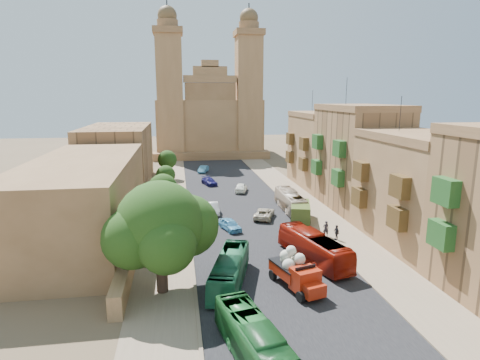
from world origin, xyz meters
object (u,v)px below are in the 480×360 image
object	(u,v)px
street_tree_d	(167,160)
pedestrian_c	(336,232)
street_tree_c	(166,175)
bus_cream_east	(290,201)
olive_pickup	(300,212)
street_tree_a	(159,225)
car_blue_b	(203,169)
street_tree_b	(163,188)
church	(209,118)
ficus_tree	(161,228)
car_blue_a	(230,225)
car_white_b	(241,187)
red_truck	(296,271)
car_white_a	(213,208)
bus_green_south	(256,344)
pedestrian_a	(326,229)
car_cream	(264,213)
bus_green_north	(230,270)
bus_red_east	(314,247)
car_dkblue	(209,181)

from	to	relation	value
street_tree_d	pedestrian_c	distance (m)	39.73
street_tree_c	bus_cream_east	bearing A→B (deg)	-35.17
olive_pickup	street_tree_a	bearing A→B (deg)	-154.13
olive_pickup	car_blue_b	xyz separation A→B (m)	(-9.65, 33.39, -0.37)
street_tree_b	church	bearing A→B (deg)	79.62
ficus_tree	car_blue_a	size ratio (longest dim) A/B	2.35
ficus_tree	street_tree_b	world-z (taller)	ficus_tree
car_white_b	red_truck	bearing A→B (deg)	104.01
street_tree_b	red_truck	xyz separation A→B (m)	(10.90, -21.06, -2.27)
red_truck	pedestrian_c	size ratio (longest dim) A/B	3.59
church	ficus_tree	world-z (taller)	church
car_blue_b	red_truck	bearing A→B (deg)	-68.38
bus_cream_east	car_white_a	distance (m)	10.29
street_tree_d	bus_green_south	size ratio (longest dim) A/B	0.59
red_truck	car_blue_a	bearing A→B (deg)	102.74
bus_cream_east	pedestrian_a	xyz separation A→B (m)	(1.01, -10.44, -0.41)
car_cream	street_tree_a	bearing A→B (deg)	59.33
street_tree_d	olive_pickup	distance (m)	32.60
bus_cream_east	pedestrian_c	size ratio (longest dim) A/B	5.70
church	street_tree_b	distance (m)	55.83
bus_green_north	car_blue_a	distance (m)	13.44
car_white_a	car_blue_b	xyz separation A→B (m)	(0.63, 28.82, -0.03)
church	street_tree_c	bearing A→B (deg)	-103.21
car_cream	street_tree_d	bearing A→B (deg)	-43.22
bus_red_east	car_blue_a	xyz separation A→B (m)	(-6.43, 9.82, -0.69)
bus_red_east	car_blue_a	size ratio (longest dim) A/B	2.55
car_blue_a	car_white_b	distance (m)	18.67
bus_green_south	car_white_a	xyz separation A→B (m)	(0.22, 30.14, -0.56)
street_tree_c	bus_green_north	xyz separation A→B (m)	(5.81, -31.67, -1.79)
car_white_a	car_dkblue	world-z (taller)	car_white_a
car_dkblue	street_tree_d	bearing A→B (deg)	121.81
church	ficus_tree	bearing A→B (deg)	-97.20
pedestrian_a	car_white_a	bearing A→B (deg)	-36.54
bus_green_north	pedestrian_a	distance (m)	15.15
ficus_tree	car_white_b	world-z (taller)	ficus_tree
bus_green_north	car_white_a	world-z (taller)	bus_green_north
street_tree_c	car_blue_a	distance (m)	20.01
car_white_a	pedestrian_c	size ratio (longest dim) A/B	2.57
street_tree_a	street_tree_b	world-z (taller)	street_tree_b
red_truck	car_blue_b	xyz separation A→B (m)	(-4.05, 50.45, -0.76)
red_truck	pedestrian_c	bearing A→B (deg)	53.37
bus_green_north	street_tree_a	bearing A→B (deg)	143.63
red_truck	bus_green_north	world-z (taller)	red_truck
car_white_a	car_blue_b	bearing A→B (deg)	88.65
car_white_a	pedestrian_c	bearing A→B (deg)	-44.49
olive_pickup	bus_green_south	world-z (taller)	bus_green_south
street_tree_b	car_white_a	size ratio (longest dim) A/B	1.32
car_white_a	pedestrian_a	distance (m)	15.50
bus_red_east	car_blue_b	xyz separation A→B (m)	(-7.15, 45.57, -0.66)
street_tree_a	street_tree_d	distance (m)	36.01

